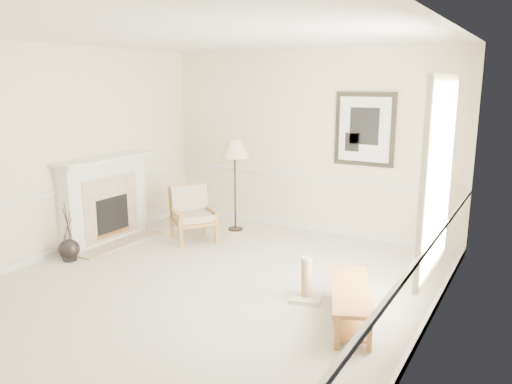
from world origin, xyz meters
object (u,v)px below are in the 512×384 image
floor_lamp (235,151)px  scratching_post (306,286)px  bench (350,299)px  floor_vase (69,250)px  armchair (192,211)px

floor_lamp → scratching_post: bearing=-41.3°
bench → scratching_post: (-0.61, 0.25, -0.09)m
scratching_post → floor_lamp: bearing=138.7°
floor_vase → armchair: (0.85, 1.64, 0.29)m
floor_vase → armchair: armchair is taller
floor_vase → scratching_post: floor_vase is taller
bench → scratching_post: bearing=157.5°
armchair → floor_lamp: size_ratio=0.60×
armchair → bench: size_ratio=0.68×
bench → scratching_post: scratching_post is taller
floor_lamp → floor_vase: bearing=-116.4°
floor_vase → bench: (3.93, 0.24, 0.09)m
armchair → floor_lamp: bearing=13.3°
floor_vase → floor_lamp: 2.90m
floor_lamp → bench: 3.64m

